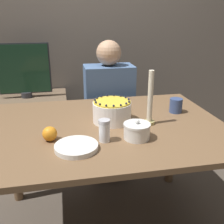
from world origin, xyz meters
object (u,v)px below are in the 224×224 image
object	(u,v)px
person_man_blue_shirt	(109,119)
sugar_shaker	(104,130)
candle	(150,102)
tv_monitor	(24,70)
sugar_bowl	(137,131)
cake	(112,111)

from	to	relation	value
person_man_blue_shirt	sugar_shaker	bearing A→B (deg)	78.14
sugar_shaker	candle	xyz separation A→B (m)	(0.29, 0.17, 0.07)
sugar_shaker	tv_monitor	distance (m)	1.40
sugar_bowl	candle	world-z (taller)	candle
sugar_shaker	candle	world-z (taller)	candle
sugar_bowl	tv_monitor	xyz separation A→B (m)	(-0.69, 1.30, 0.08)
cake	sugar_bowl	distance (m)	0.26
candle	tv_monitor	bearing A→B (deg)	125.65
candle	tv_monitor	world-z (taller)	tv_monitor
candle	person_man_blue_shirt	bearing A→B (deg)	97.79
tv_monitor	cake	bearing A→B (deg)	-60.04
candle	person_man_blue_shirt	xyz separation A→B (m)	(-0.10, 0.74, -0.39)
sugar_bowl	cake	bearing A→B (deg)	108.17
cake	tv_monitor	bearing A→B (deg)	119.96
tv_monitor	person_man_blue_shirt	bearing A→B (deg)	-29.12
cake	sugar_bowl	size ratio (longest dim) A/B	1.64
cake	candle	world-z (taller)	candle
candle	person_man_blue_shirt	size ratio (longest dim) A/B	0.27
sugar_shaker	person_man_blue_shirt	xyz separation A→B (m)	(0.19, 0.90, -0.32)
sugar_shaker	person_man_blue_shirt	bearing A→B (deg)	78.14
cake	tv_monitor	xyz separation A→B (m)	(-0.61, 1.06, 0.06)
cake	person_man_blue_shirt	size ratio (longest dim) A/B	0.19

